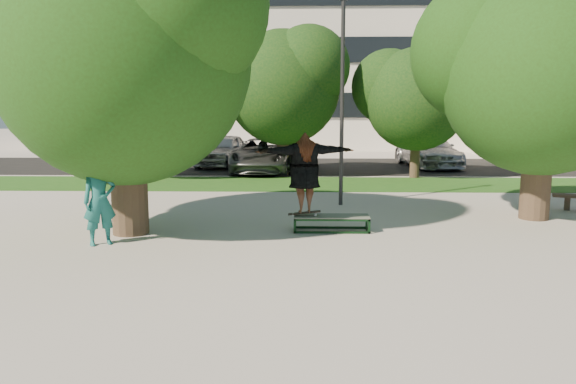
{
  "coord_description": "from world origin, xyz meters",
  "views": [
    {
      "loc": [
        -0.17,
        -11.83,
        2.99
      ],
      "look_at": [
        -0.49,
        0.6,
        1.07
      ],
      "focal_mm": 35.0,
      "sensor_mm": 36.0,
      "label": 1
    }
  ],
  "objects_px": {
    "tree_left": "(120,41)",
    "grind_box": "(331,223)",
    "car_silver_a": "(223,150)",
    "car_grey": "(262,155)",
    "car_silver_b": "(428,151)",
    "tree_right": "(539,62)",
    "lamppost": "(342,100)",
    "car_dark": "(295,156)",
    "bystander": "(100,201)"
  },
  "relations": [
    {
      "from": "tree_left",
      "to": "lamppost",
      "type": "xyz_separation_m",
      "value": [
        5.29,
        3.91,
        -1.27
      ]
    },
    {
      "from": "lamppost",
      "to": "grind_box",
      "type": "relative_size",
      "value": 3.39
    },
    {
      "from": "tree_left",
      "to": "car_silver_b",
      "type": "distance_m",
      "value": 18.39
    },
    {
      "from": "car_silver_a",
      "to": "tree_left",
      "type": "bearing_deg",
      "value": -81.46
    },
    {
      "from": "tree_right",
      "to": "car_dark",
      "type": "bearing_deg",
      "value": 120.94
    },
    {
      "from": "car_silver_a",
      "to": "car_dark",
      "type": "height_order",
      "value": "car_silver_a"
    },
    {
      "from": "tree_left",
      "to": "car_silver_b",
      "type": "height_order",
      "value": "tree_left"
    },
    {
      "from": "grind_box",
      "to": "car_grey",
      "type": "height_order",
      "value": "car_grey"
    },
    {
      "from": "lamppost",
      "to": "car_dark",
      "type": "xyz_separation_m",
      "value": [
        -1.5,
        8.79,
        -2.46
      ]
    },
    {
      "from": "car_silver_a",
      "to": "car_grey",
      "type": "relative_size",
      "value": 0.86
    },
    {
      "from": "tree_right",
      "to": "car_grey",
      "type": "height_order",
      "value": "tree_right"
    },
    {
      "from": "lamppost",
      "to": "bystander",
      "type": "height_order",
      "value": "lamppost"
    },
    {
      "from": "tree_left",
      "to": "car_dark",
      "type": "xyz_separation_m",
      "value": [
        3.79,
        12.7,
        -3.73
      ]
    },
    {
      "from": "grind_box",
      "to": "bystander",
      "type": "xyz_separation_m",
      "value": [
        -5.05,
        -1.46,
        0.77
      ]
    },
    {
      "from": "car_grey",
      "to": "car_silver_b",
      "type": "distance_m",
      "value": 8.35
    },
    {
      "from": "tree_left",
      "to": "tree_right",
      "type": "height_order",
      "value": "tree_left"
    },
    {
      "from": "bystander",
      "to": "car_silver_a",
      "type": "relative_size",
      "value": 0.41
    },
    {
      "from": "grind_box",
      "to": "car_dark",
      "type": "bearing_deg",
      "value": 94.76
    },
    {
      "from": "bystander",
      "to": "car_silver_b",
      "type": "distance_m",
      "value": 19.12
    },
    {
      "from": "lamppost",
      "to": "car_grey",
      "type": "distance_m",
      "value": 9.33
    },
    {
      "from": "tree_left",
      "to": "car_silver_a",
      "type": "xyz_separation_m",
      "value": [
        0.18,
        14.8,
        -3.63
      ]
    },
    {
      "from": "tree_right",
      "to": "car_grey",
      "type": "bearing_deg",
      "value": 127.24
    },
    {
      "from": "car_grey",
      "to": "car_silver_b",
      "type": "height_order",
      "value": "car_silver_b"
    },
    {
      "from": "tree_left",
      "to": "car_silver_a",
      "type": "bearing_deg",
      "value": 89.29
    },
    {
      "from": "bystander",
      "to": "lamppost",
      "type": "bearing_deg",
      "value": 11.06
    },
    {
      "from": "lamppost",
      "to": "car_grey",
      "type": "bearing_deg",
      "value": 109.44
    },
    {
      "from": "tree_left",
      "to": "grind_box",
      "type": "bearing_deg",
      "value": 3.44
    },
    {
      "from": "tree_left",
      "to": "lamppost",
      "type": "height_order",
      "value": "tree_left"
    },
    {
      "from": "car_silver_a",
      "to": "lamppost",
      "type": "bearing_deg",
      "value": -55.63
    },
    {
      "from": "car_silver_a",
      "to": "car_grey",
      "type": "height_order",
      "value": "car_silver_a"
    },
    {
      "from": "grind_box",
      "to": "bystander",
      "type": "height_order",
      "value": "bystander"
    },
    {
      "from": "car_dark",
      "to": "bystander",
      "type": "bearing_deg",
      "value": -104.95
    },
    {
      "from": "lamppost",
      "to": "bystander",
      "type": "xyz_separation_m",
      "value": [
        -5.52,
        -5.07,
        -2.2
      ]
    },
    {
      "from": "tree_left",
      "to": "tree_right",
      "type": "bearing_deg",
      "value": 11.03
    },
    {
      "from": "grind_box",
      "to": "bystander",
      "type": "distance_m",
      "value": 5.32
    },
    {
      "from": "car_dark",
      "to": "car_silver_b",
      "type": "height_order",
      "value": "car_silver_b"
    },
    {
      "from": "tree_right",
      "to": "car_dark",
      "type": "height_order",
      "value": "tree_right"
    },
    {
      "from": "tree_left",
      "to": "grind_box",
      "type": "relative_size",
      "value": 3.95
    },
    {
      "from": "car_dark",
      "to": "car_silver_b",
      "type": "bearing_deg",
      "value": 19.14
    },
    {
      "from": "tree_right",
      "to": "bystander",
      "type": "distance_m",
      "value": 11.35
    },
    {
      "from": "tree_right",
      "to": "lamppost",
      "type": "bearing_deg",
      "value": 158.72
    },
    {
      "from": "car_silver_b",
      "to": "tree_left",
      "type": "bearing_deg",
      "value": -131.4
    },
    {
      "from": "car_silver_b",
      "to": "tree_right",
      "type": "bearing_deg",
      "value": -96.95
    },
    {
      "from": "car_dark",
      "to": "tree_left",
      "type": "bearing_deg",
      "value": -105.41
    },
    {
      "from": "tree_left",
      "to": "car_grey",
      "type": "distance_m",
      "value": 13.14
    },
    {
      "from": "car_grey",
      "to": "car_silver_b",
      "type": "relative_size",
      "value": 1.0
    },
    {
      "from": "car_dark",
      "to": "car_silver_b",
      "type": "xyz_separation_m",
      "value": [
        6.5,
        2.1,
        0.1
      ]
    },
    {
      "from": "tree_right",
      "to": "grind_box",
      "type": "relative_size",
      "value": 3.62
    },
    {
      "from": "lamppost",
      "to": "grind_box",
      "type": "distance_m",
      "value": 4.7
    },
    {
      "from": "bystander",
      "to": "car_grey",
      "type": "xyz_separation_m",
      "value": [
        2.52,
        13.57,
        -0.2
      ]
    }
  ]
}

